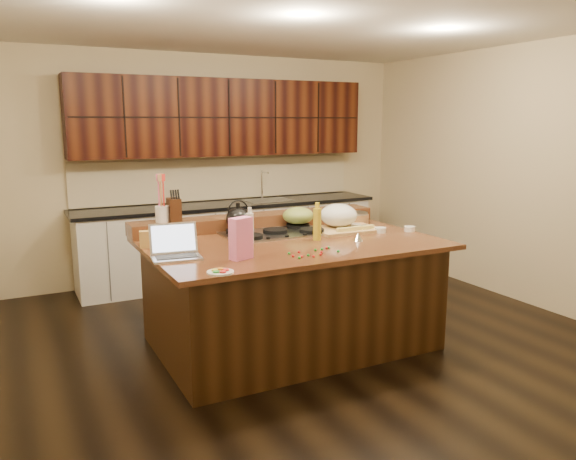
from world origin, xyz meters
name	(u,v)px	position (x,y,z in m)	size (l,w,h in m)	color
room	(291,190)	(0.00, 0.00, 1.35)	(5.52, 5.02, 2.72)	black
island	(291,292)	(0.00, 0.00, 0.46)	(2.40, 1.60, 0.92)	black
back_ledge	(257,220)	(0.00, 0.70, 0.98)	(2.40, 0.30, 0.12)	black
cooktop	(275,232)	(0.00, 0.30, 0.94)	(0.92, 0.52, 0.05)	gray
back_counter	(229,199)	(0.30, 2.23, 0.98)	(3.70, 0.66, 2.40)	silver
kettle	(238,219)	(-0.30, 0.43, 1.06)	(0.22, 0.22, 0.20)	black
green_bowl	(298,216)	(0.30, 0.43, 1.04)	(0.29, 0.29, 0.16)	olive
laptop	(175,248)	(-1.03, -0.14, 0.99)	(0.38, 0.32, 0.24)	#B7B7BC
oil_bottle	(317,224)	(0.20, -0.09, 1.06)	(0.07, 0.07, 0.27)	gold
vinegar_bottle	(250,228)	(-0.35, 0.05, 1.04)	(0.06, 0.06, 0.25)	silver
wooden_tray	(340,218)	(0.62, 0.21, 1.03)	(0.60, 0.48, 0.24)	tan
ramekin_a	(380,230)	(0.88, -0.06, 0.94)	(0.10, 0.10, 0.04)	white
ramekin_b	(410,229)	(1.15, -0.14, 0.94)	(0.10, 0.10, 0.04)	white
ramekin_c	(356,226)	(0.77, 0.18, 0.94)	(0.10, 0.10, 0.04)	white
strainer_bowl	(356,219)	(0.95, 0.43, 0.97)	(0.24, 0.24, 0.09)	#996B3F
kitchen_timer	(358,237)	(0.49, -0.28, 0.96)	(0.08, 0.08, 0.07)	silver
pink_bag	(241,238)	(-0.62, -0.41, 1.07)	(0.16, 0.09, 0.31)	pink
candy_plate	(220,272)	(-0.89, -0.71, 0.93)	(0.18, 0.18, 0.01)	white
package_box	(146,239)	(-1.15, 0.28, 0.99)	(0.10, 0.07, 0.13)	#BB8D42
utensil_crock	(162,214)	(-0.90, 0.70, 1.11)	(0.12, 0.12, 0.14)	white
knife_block	(174,210)	(-0.80, 0.70, 1.14)	(0.10, 0.16, 0.20)	black
gumdrop_0	(321,252)	(-0.01, -0.53, 0.93)	(0.02, 0.02, 0.02)	red
gumdrop_1	(308,255)	(-0.15, -0.57, 0.93)	(0.02, 0.02, 0.02)	#198C26
gumdrop_2	(321,254)	(-0.05, -0.58, 0.93)	(0.02, 0.02, 0.02)	red
gumdrop_3	(315,250)	(-0.01, -0.44, 0.93)	(0.02, 0.02, 0.02)	#198C26
gumdrop_4	(327,248)	(0.10, -0.42, 0.93)	(0.02, 0.02, 0.02)	red
gumdrop_5	(338,251)	(0.12, -0.56, 0.93)	(0.02, 0.02, 0.02)	#198C26
gumdrop_6	(299,252)	(-0.16, -0.44, 0.93)	(0.02, 0.02, 0.02)	red
gumdrop_7	(299,258)	(-0.24, -0.61, 0.93)	(0.02, 0.02, 0.02)	#198C26
gumdrop_8	(313,256)	(-0.13, -0.62, 0.93)	(0.02, 0.02, 0.02)	red
gumdrop_9	(322,249)	(0.05, -0.44, 0.93)	(0.02, 0.02, 0.02)	#198C26
gumdrop_10	(293,256)	(-0.26, -0.54, 0.93)	(0.02, 0.02, 0.02)	red
gumdrop_11	(329,248)	(0.12, -0.42, 0.93)	(0.02, 0.02, 0.02)	#198C26
gumdrop_12	(302,256)	(-0.21, -0.58, 0.93)	(0.02, 0.02, 0.02)	red
gumdrop_13	(289,253)	(-0.25, -0.45, 0.93)	(0.02, 0.02, 0.02)	#198C26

